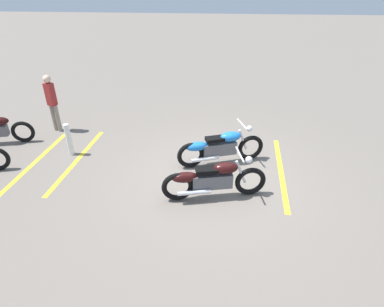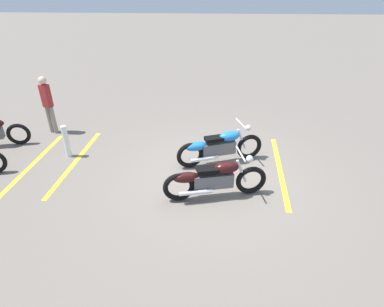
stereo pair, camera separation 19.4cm
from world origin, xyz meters
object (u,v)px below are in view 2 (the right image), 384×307
(bystander_near_row, at_px, (47,102))
(bollard_post, at_px, (66,141))
(motorcycle_bright_foreground, at_px, (218,147))
(motorcycle_dark_foreground, at_px, (213,179))

(bystander_near_row, xyz_separation_m, bollard_post, (-0.97, 1.35, -0.52))
(motorcycle_bright_foreground, height_order, bystander_near_row, bystander_near_row)
(motorcycle_dark_foreground, relative_size, bystander_near_row, 1.30)
(motorcycle_bright_foreground, distance_m, motorcycle_dark_foreground, 1.40)
(motorcycle_dark_foreground, relative_size, bollard_post, 2.55)
(motorcycle_dark_foreground, distance_m, bollard_post, 4.03)
(motorcycle_dark_foreground, bearing_deg, motorcycle_bright_foreground, 72.27)
(motorcycle_bright_foreground, xyz_separation_m, bystander_near_row, (4.84, -1.51, 0.49))
(motorcycle_bright_foreground, height_order, bollard_post, motorcycle_bright_foreground)
(motorcycle_bright_foreground, bearing_deg, bystander_near_row, 144.20)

